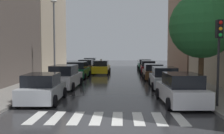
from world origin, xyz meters
TOP-DOWN VIEW (x-y plane):
  - ground_plane at (0.00, 24.00)m, footprint 28.00×72.00m
  - sidewalk_left at (-6.50, 24.00)m, footprint 3.00×72.00m
  - sidewalk_right at (6.50, 24.00)m, footprint 3.00×72.00m
  - crosswalk_stripes at (0.00, 1.65)m, footprint 6.75×2.20m
  - building_right_mid at (11.00, 25.80)m, footprint 6.00×12.24m
  - parked_car_left_nearest at (-3.84, 4.96)m, footprint 2.23×4.07m
  - parked_car_left_second at (-3.76, 10.32)m, footprint 2.24×4.78m
  - parked_car_left_third at (-3.87, 17.12)m, footprint 2.27×4.40m
  - parked_car_left_fourth at (-3.77, 22.81)m, footprint 2.08×4.43m
  - parked_car_left_fifth at (-3.97, 28.63)m, footprint 2.08×4.69m
  - parked_car_right_nearest at (3.87, 4.64)m, footprint 2.29×4.55m
  - parked_car_right_second at (3.91, 10.44)m, footprint 2.22×4.40m
  - parked_car_right_third at (3.80, 16.25)m, footprint 2.14×4.12m
  - parked_car_right_fourth at (3.90, 22.10)m, footprint 2.16×4.42m
  - parked_car_right_fifth at (3.99, 27.66)m, footprint 2.01×4.19m
  - taxi_midroad at (-1.82, 22.02)m, footprint 2.16×4.39m
  - street_tree_right at (6.05, 8.34)m, footprint 4.41×4.41m
  - traffic_light_right_corner at (5.45, 3.62)m, footprint 0.30×0.42m
  - lamp_post_left at (-5.55, 14.23)m, footprint 0.60×0.28m

SIDE VIEW (x-z plane):
  - ground_plane at x=0.00m, z-range -0.04..0.00m
  - crosswalk_stripes at x=0.00m, z-range 0.00..0.01m
  - sidewalk_left at x=-6.50m, z-range 0.00..0.15m
  - sidewalk_right at x=6.50m, z-range 0.00..0.15m
  - parked_car_right_third at x=3.80m, z-range -0.04..1.50m
  - parked_car_right_fifth at x=3.99m, z-range -0.05..1.51m
  - parked_car_right_fourth at x=3.90m, z-range -0.05..1.56m
  - taxi_midroad at x=-1.82m, z-range -0.14..1.67m
  - parked_car_left_nearest at x=-3.84m, z-range -0.05..1.58m
  - parked_car_right_second at x=3.91m, z-range -0.05..1.60m
  - parked_car_right_nearest at x=3.87m, z-range -0.06..1.65m
  - parked_car_left_fourth at x=-3.77m, z-range -0.06..1.65m
  - parked_car_left_third at x=-3.87m, z-range -0.06..1.66m
  - parked_car_left_fifth at x=-3.97m, z-range -0.06..1.66m
  - parked_car_left_second at x=-3.76m, z-range -0.06..1.72m
  - traffic_light_right_corner at x=5.45m, z-range 1.14..5.44m
  - lamp_post_left at x=-5.55m, z-range 0.69..8.03m
  - street_tree_right at x=6.05m, z-range 1.26..7.91m
  - building_right_mid at x=11.00m, z-range 0.00..19.08m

